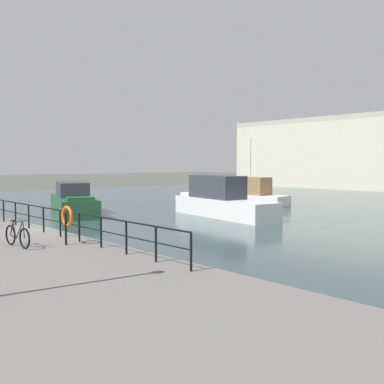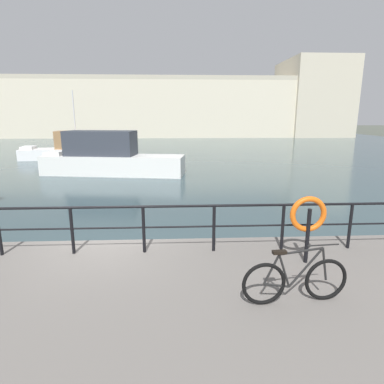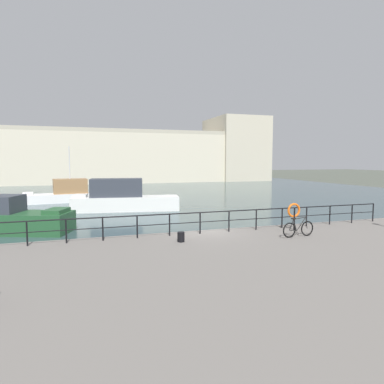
% 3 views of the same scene
% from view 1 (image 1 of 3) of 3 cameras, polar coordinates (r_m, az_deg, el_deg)
% --- Properties ---
extents(ground_plane, '(240.00, 240.00, 0.00)m').
position_cam_1_polar(ground_plane, '(21.58, -17.22, -6.36)').
color(ground_plane, '#4C5147').
extents(water_basin, '(80.00, 60.00, 0.01)m').
position_cam_1_polar(water_basin, '(43.69, 21.71, -1.45)').
color(water_basin, '#33474C').
rests_on(water_basin, ground_plane).
extents(moored_green_narrowboat, '(9.32, 3.58, 2.80)m').
position_cam_1_polar(moored_green_narrowboat, '(31.43, 3.64, -1.09)').
color(moored_green_narrowboat, white).
rests_on(moored_green_narrowboat, water_basin).
extents(moored_small_launch, '(8.33, 3.09, 5.85)m').
position_cam_1_polar(moored_small_launch, '(40.69, 6.73, -0.28)').
color(moored_small_launch, white).
rests_on(moored_small_launch, water_basin).
extents(moored_blue_motorboat, '(9.18, 5.41, 2.26)m').
position_cam_1_polar(moored_blue_motorboat, '(34.25, -14.58, -1.17)').
color(moored_blue_motorboat, '#23512D').
rests_on(moored_blue_motorboat, water_basin).
extents(quay_railing, '(20.20, 0.07, 1.08)m').
position_cam_1_polar(quay_railing, '(20.84, -18.88, -2.53)').
color(quay_railing, black).
rests_on(quay_railing, quay_promenade).
extents(parked_bicycle, '(1.77, 0.21, 0.98)m').
position_cam_1_polar(parked_bicycle, '(16.98, -20.93, -5.12)').
color(parked_bicycle, black).
rests_on(parked_bicycle, quay_promenade).
extents(life_ring_stand, '(0.75, 0.16, 1.40)m').
position_cam_1_polar(life_ring_stand, '(16.79, -15.30, -3.09)').
color(life_ring_stand, black).
rests_on(life_ring_stand, quay_promenade).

